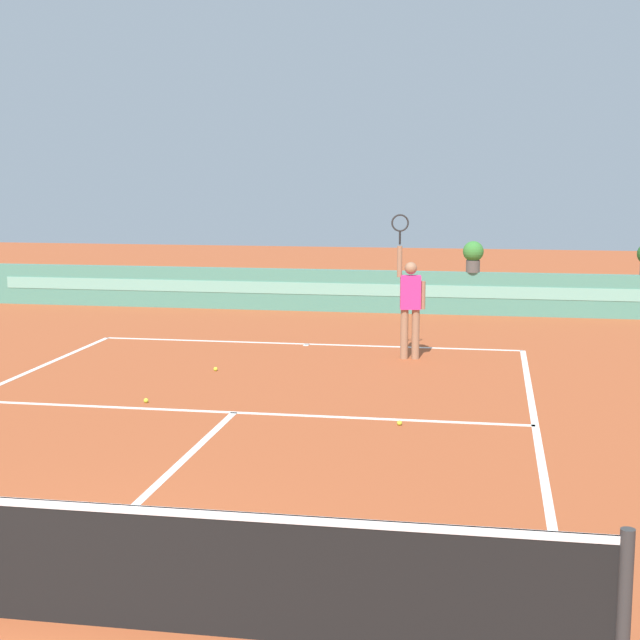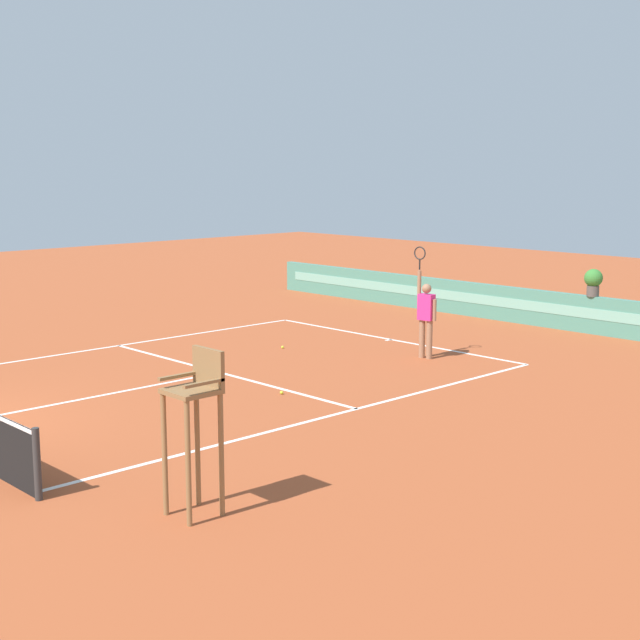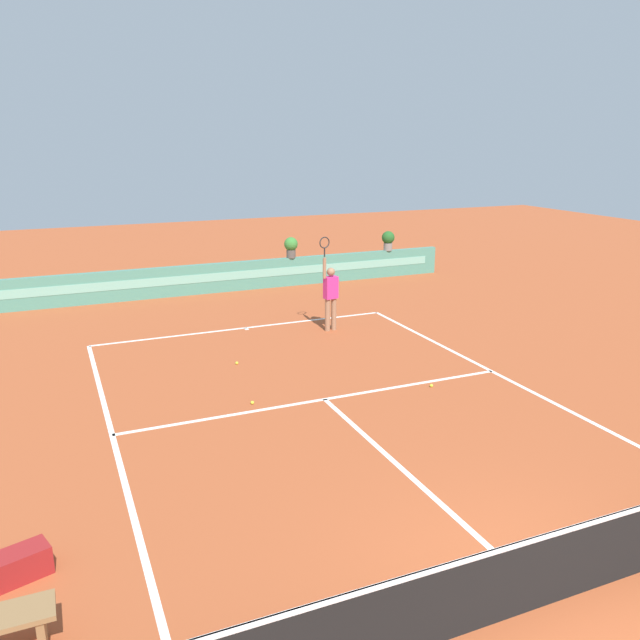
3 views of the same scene
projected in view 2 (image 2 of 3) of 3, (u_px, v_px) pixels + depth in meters
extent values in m
plane|color=#A84C28|center=(205.00, 376.00, 19.45)|extent=(60.00, 60.00, 0.00)
cube|color=white|center=(391.00, 339.00, 23.45)|extent=(8.22, 0.10, 0.01)
cube|color=white|center=(220.00, 372.00, 19.72)|extent=(8.22, 0.10, 0.01)
cube|color=white|center=(87.00, 398.00, 17.55)|extent=(0.10, 6.40, 0.01)
cube|color=white|center=(103.00, 348.00, 22.35)|extent=(0.10, 11.89, 0.01)
cube|color=white|center=(339.00, 413.00, 16.47)|extent=(0.10, 11.89, 0.01)
cube|color=white|center=(388.00, 340.00, 23.38)|extent=(0.10, 0.20, 0.01)
cylinder|color=#333333|center=(37.00, 464.00, 12.14)|extent=(0.10, 0.10, 1.00)
cube|color=#4C8E7A|center=(496.00, 302.00, 26.42)|extent=(18.00, 0.20, 1.00)
cube|color=#7ABCA8|center=(494.00, 301.00, 26.34)|extent=(17.10, 0.01, 0.28)
cylinder|color=olive|center=(165.00, 455.00, 11.59)|extent=(0.07, 0.07, 1.60)
cylinder|color=olive|center=(188.00, 464.00, 11.22)|extent=(0.07, 0.07, 1.60)
cylinder|color=olive|center=(197.00, 446.00, 11.93)|extent=(0.07, 0.07, 1.60)
cylinder|color=olive|center=(221.00, 455.00, 11.57)|extent=(0.07, 0.07, 1.60)
cube|color=olive|center=(191.00, 391.00, 11.44)|extent=(0.60, 0.60, 0.06)
cube|color=olive|center=(208.00, 367.00, 11.58)|extent=(0.60, 0.06, 0.48)
cube|color=olive|center=(179.00, 376.00, 11.61)|extent=(0.06, 0.60, 0.04)
cube|color=olive|center=(204.00, 383.00, 11.22)|extent=(0.06, 0.60, 0.04)
cylinder|color=#9E7051|center=(429.00, 340.00, 21.06)|extent=(0.14, 0.14, 0.90)
cylinder|color=#9E7051|center=(422.00, 339.00, 21.18)|extent=(0.14, 0.14, 0.90)
cube|color=#E52D84|center=(426.00, 307.00, 20.99)|extent=(0.39, 0.27, 0.60)
sphere|color=#9E7051|center=(427.00, 289.00, 20.92)|extent=(0.22, 0.22, 0.22)
cylinder|color=#9E7051|center=(419.00, 283.00, 21.02)|extent=(0.09, 0.09, 0.55)
cylinder|color=black|center=(420.00, 264.00, 20.95)|extent=(0.04, 0.04, 0.24)
torus|color=#262626|center=(420.00, 253.00, 20.91)|extent=(0.31, 0.07, 0.31)
cylinder|color=#9E7051|center=(434.00, 310.00, 20.87)|extent=(0.09, 0.09, 0.50)
sphere|color=#CCE033|center=(283.00, 347.00, 22.30)|extent=(0.07, 0.07, 0.07)
sphere|color=#CCE033|center=(194.00, 359.00, 20.96)|extent=(0.07, 0.07, 0.07)
sphere|color=#CCE033|center=(282.00, 393.00, 17.85)|extent=(0.07, 0.07, 0.07)
cylinder|color=#514C47|center=(593.00, 291.00, 24.12)|extent=(0.32, 0.32, 0.28)
sphere|color=#387F33|center=(593.00, 278.00, 24.06)|extent=(0.48, 0.48, 0.48)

